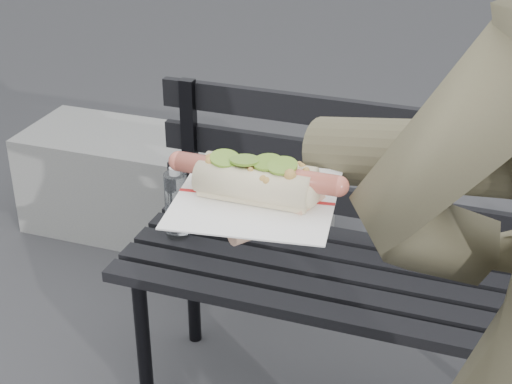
# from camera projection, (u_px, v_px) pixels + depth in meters

# --- Properties ---
(park_bench) EXTENTS (1.50, 0.44, 0.88)m
(park_bench) POSITION_uv_depth(u_px,v_px,m) (404.00, 253.00, 2.04)
(park_bench) COLOR black
(park_bench) RESTS_ON ground
(concrete_block) EXTENTS (1.20, 0.40, 0.40)m
(concrete_block) POSITION_uv_depth(u_px,v_px,m) (174.00, 189.00, 3.06)
(concrete_block) COLOR slate
(concrete_block) RESTS_ON ground
(held_hotdog) EXTENTS (0.64, 0.31, 0.20)m
(held_hotdog) POSITION_uv_depth(u_px,v_px,m) (439.00, 169.00, 0.92)
(held_hotdog) COLOR brown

